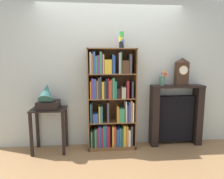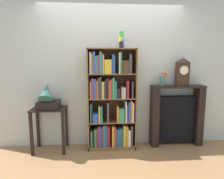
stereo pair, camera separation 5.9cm
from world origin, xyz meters
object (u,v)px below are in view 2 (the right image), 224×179
Objects in this scene: cup_stack at (121,40)px; gramophone at (48,98)px; bookshelf at (111,104)px; flower_vase at (163,79)px; mantel_clock at (182,72)px; side_table_left at (50,120)px; fireplace_mantel at (176,116)px.

gramophone is (-1.22, -0.05, -0.95)m from cup_stack.
bookshelf is 6.52× the size of cup_stack.
mantel_clock is at bearing 1.22° from flower_vase.
side_table_left is at bearing -178.05° from flower_vase.
mantel_clock is (0.07, -0.02, 0.81)m from fireplace_mantel.
bookshelf is 1.38m from mantel_clock.
gramophone is at bearing -90.00° from side_table_left.
cup_stack is 0.55× the size of mantel_clock.
fireplace_mantel is at bearing 6.00° from flower_vase.
cup_stack reaches higher than fireplace_mantel.
bookshelf reaches higher than mantel_clock.
gramophone reaches higher than fireplace_mantel.
flower_vase is (0.75, 0.06, -0.65)m from cup_stack.
mantel_clock reaches higher than fireplace_mantel.
bookshelf is at bearing -178.14° from flower_vase.
side_table_left is 2.45m from mantel_clock.
flower_vase is at bearing -178.78° from mantel_clock.
side_table_left is 0.39m from gramophone.
fireplace_mantel is (1.20, 0.06, -0.25)m from bookshelf.
flower_vase is at bearing -174.00° from fireplace_mantel.
gramophone is at bearing -177.03° from mantel_clock.
fireplace_mantel is at bearing 5.19° from cup_stack.
gramophone is at bearing -176.72° from flower_vase.
bookshelf is 3.59× the size of mantel_clock.
cup_stack is at bearing 2.28° from gramophone.
gramophone is 2.00m from flower_vase.
cup_stack reaches higher than mantel_clock.
mantel_clock is at bearing 3.74° from cup_stack.
gramophone is 0.43× the size of fireplace_mantel.
mantel_clock reaches higher than side_table_left.
flower_vase is (1.97, 0.11, 0.29)m from gramophone.
cup_stack is at bearing 0.14° from side_table_left.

